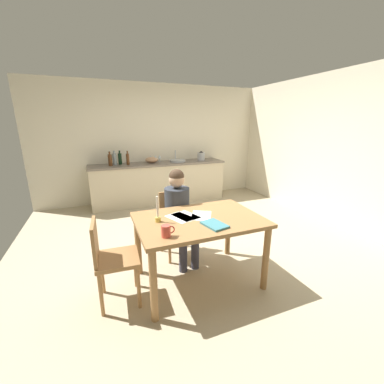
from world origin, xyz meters
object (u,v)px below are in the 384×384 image
(coffee_mug, at_px, (166,231))
(bottle_sauce, at_px, (128,159))
(wine_glass_back_left, at_px, (151,157))
(candlestick, at_px, (158,215))
(mixing_bowl, at_px, (152,160))
(stovetop_kettle, at_px, (201,156))
(wine_glass_near_sink, at_px, (160,157))
(sink_unit, at_px, (178,161))
(chair_side_empty, at_px, (111,258))
(chair_at_table, at_px, (175,220))
(bottle_wine_red, at_px, (120,159))
(bottle_oil, at_px, (110,160))
(person_seated, at_px, (179,210))
(bottle_vinegar, at_px, (115,159))
(dining_table, at_px, (199,227))
(wine_glass_by_kettle, at_px, (155,157))
(book_magazine, at_px, (215,225))

(coffee_mug, bearing_deg, bottle_sauce, 88.05)
(wine_glass_back_left, bearing_deg, coffee_mug, -100.42)
(bottle_sauce, bearing_deg, coffee_mug, -91.95)
(candlestick, bearing_deg, mixing_bowl, 78.35)
(bottle_sauce, xyz_separation_m, stovetop_kettle, (1.70, 0.03, -0.03))
(wine_glass_near_sink, bearing_deg, bottle_sauce, -166.53)
(bottle_sauce, bearing_deg, sink_unit, 1.52)
(chair_side_empty, bearing_deg, wine_glass_back_left, 70.62)
(chair_at_table, distance_m, bottle_wine_red, 2.52)
(bottle_oil, height_order, stovetop_kettle, bottle_oil)
(chair_side_empty, relative_size, sink_unit, 2.44)
(chair_at_table, distance_m, person_seated, 0.25)
(bottle_sauce, relative_size, wine_glass_near_sink, 1.89)
(sink_unit, relative_size, bottle_wine_red, 1.23)
(wine_glass_near_sink, bearing_deg, bottle_oil, -171.31)
(bottle_oil, bearing_deg, person_seated, -75.29)
(mixing_bowl, height_order, wine_glass_near_sink, wine_glass_near_sink)
(bottle_oil, bearing_deg, bottle_vinegar, 43.89)
(sink_unit, bearing_deg, stovetop_kettle, -0.41)
(dining_table, xyz_separation_m, bottle_oil, (-0.69, 3.02, 0.37))
(dining_table, xyz_separation_m, bottle_sauce, (-0.33, 3.01, 0.37))
(coffee_mug, height_order, bottle_oil, bottle_oil)
(dining_table, bearing_deg, person_seated, 94.10)
(dining_table, height_order, bottle_oil, bottle_oil)
(person_seated, bearing_deg, bottle_sauce, 96.81)
(person_seated, bearing_deg, coffee_mug, -115.69)
(chair_at_table, distance_m, bottle_sauce, 2.39)
(candlestick, bearing_deg, wine_glass_near_sink, 75.09)
(candlestick, bearing_deg, coffee_mug, -92.22)
(chair_at_table, bearing_deg, stovetop_kettle, 58.83)
(bottle_wine_red, bearing_deg, sink_unit, -3.70)
(dining_table, bearing_deg, wine_glass_near_sink, 82.86)
(bottle_wine_red, xyz_separation_m, wine_glass_by_kettle, (0.78, 0.06, -0.02))
(bottle_oil, xyz_separation_m, wine_glass_by_kettle, (0.99, 0.17, -0.02))
(book_magazine, xyz_separation_m, bottle_vinegar, (-0.65, 3.35, 0.25))
(coffee_mug, bearing_deg, book_magazine, 6.22)
(coffee_mug, distance_m, wine_glass_by_kettle, 3.56)
(bottle_wine_red, bearing_deg, bottle_vinegar, -175.10)
(person_seated, distance_m, chair_side_empty, 1.06)
(bottle_wine_red, relative_size, mixing_bowl, 1.06)
(mixing_bowl, bearing_deg, bottle_oil, -174.80)
(coffee_mug, height_order, bottle_vinegar, bottle_vinegar)
(dining_table, height_order, sink_unit, sink_unit)
(wine_glass_by_kettle, bearing_deg, chair_side_empty, -111.06)
(bottle_sauce, bearing_deg, chair_at_table, -82.92)
(chair_at_table, height_order, bottle_wine_red, bottle_wine_red)
(coffee_mug, distance_m, candlestick, 0.36)
(book_magazine, relative_size, bottle_vinegar, 0.88)
(chair_at_table, xyz_separation_m, bottle_wine_red, (-0.43, 2.42, 0.55))
(chair_at_table, xyz_separation_m, stovetop_kettle, (1.41, 2.34, 0.52))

